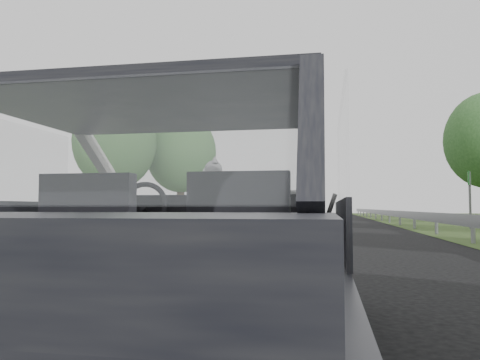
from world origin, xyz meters
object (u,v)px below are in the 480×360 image
at_px(cat, 252,183).
at_px(highway_sign, 470,200).
at_px(subject_car, 184,240).
at_px(other_car, 290,210).

relative_size(cat, highway_sign, 0.26).
bearing_deg(cat, subject_car, -123.29).
height_order(cat, other_car, other_car).
relative_size(subject_car, highway_sign, 1.67).
bearing_deg(subject_car, cat, 65.70).
distance_m(subject_car, cat, 0.81).
height_order(subject_car, cat, subject_car).
height_order(cat, highway_sign, highway_sign).
xyz_separation_m(other_car, highway_sign, (7.85, -5.63, 0.44)).
height_order(subject_car, highway_sign, highway_sign).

